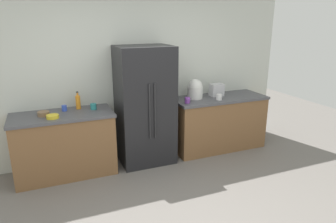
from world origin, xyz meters
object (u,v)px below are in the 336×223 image
Objects in this scene: rice_cooker at (195,89)px; cup_d at (64,108)px; refrigerator at (145,106)px; bottle_a at (78,102)px; bowl_b at (44,114)px; cup_a at (187,100)px; toaster at (217,90)px; cup_b at (219,97)px; cup_c at (93,106)px; bowl_a at (53,117)px.

rice_cooker is 2.05m from cup_d.
refrigerator is 5.60× the size of rice_cooker.
bottle_a is 0.51m from bowl_b.
bottle_a is at bearing 19.34° from bowl_b.
toaster is at bearing 18.87° from cup_a.
cup_a is at bearing -10.93° from bottle_a.
refrigerator is at bearing -7.51° from cup_d.
cup_d is (-0.20, -0.03, -0.06)m from bottle_a.
refrigerator is 21.93× the size of cup_d.
cup_a is 0.56m from cup_b.
toaster is 2.46m from cup_d.
refrigerator reaches higher than cup_d.
cup_c reaches higher than cup_d.
cup_b reaches higher than cup_d.
cup_a is at bearing -8.83° from cup_d.
toaster reaches higher than bowl_b.
cup_d is at bearing 168.96° from cup_c.
refrigerator reaches higher than bottle_a.
refrigerator is 20.63× the size of cup_c.
cup_a is 1.97m from bowl_a.
bowl_b is at bearing 176.39° from cup_b.
cup_b reaches higher than bowl_a.
cup_b reaches higher than cup_a.
cup_a is at bearing -161.13° from toaster.
cup_b reaches higher than cup_c.
bottle_a is 1.62× the size of bowl_a.
toaster is at bearing -1.32° from cup_d.
cup_b is 2.38m from cup_d.
bottle_a is 0.23m from cup_c.
cup_c is at bearing -179.43° from rice_cooker.
bowl_b is at bearing -153.70° from cup_d.
cup_b is at bearing -6.58° from cup_c.
rice_cooker is 0.41m from cup_b.
refrigerator is at bearing 6.19° from bowl_a.
refrigerator is 11.43× the size of bowl_b.
bowl_b is (-2.08, 0.14, -0.02)m from cup_a.
cup_d is (-1.80, 0.28, -0.00)m from cup_a.
cup_a is 0.94× the size of cup_b.
cup_b is 2.53m from bowl_a.
bottle_a is (-0.95, 0.18, 0.11)m from refrigerator.
toaster reaches higher than cup_b.
cup_d is 0.31m from bowl_b.
cup_a reaches higher than cup_d.
cup_c is at bearing 21.05° from bowl_a.
bottle_a is 2.19m from cup_b.
refrigerator is at bearing -10.79° from bottle_a.
cup_a is (0.65, -0.13, 0.05)m from refrigerator.
cup_a reaches higher than cup_c.
rice_cooker reaches higher than bowl_a.
rice_cooker is 1.66m from cup_c.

